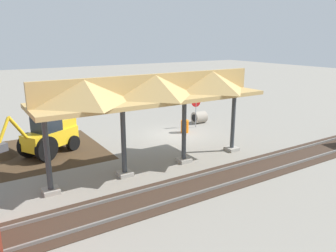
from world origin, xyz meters
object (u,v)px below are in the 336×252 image
object	(u,v)px
stop_sign	(196,106)
concrete_pipe	(199,117)
backhoe	(48,134)
traffic_barrel	(185,126)

from	to	relation	value
stop_sign	concrete_pipe	size ratio (longest dim) A/B	2.25
concrete_pipe	stop_sign	bearing A→B (deg)	41.20
backhoe	traffic_barrel	bearing A→B (deg)	177.49
stop_sign	concrete_pipe	xyz separation A→B (m)	(-1.06, -0.93, -1.23)
stop_sign	traffic_barrel	size ratio (longest dim) A/B	2.60
stop_sign	concrete_pipe	distance (m)	1.87
traffic_barrel	concrete_pipe	bearing A→B (deg)	-147.28
stop_sign	concrete_pipe	world-z (taller)	stop_sign
stop_sign	backhoe	xyz separation A→B (m)	(10.82, 0.31, -0.42)
stop_sign	traffic_barrel	world-z (taller)	stop_sign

